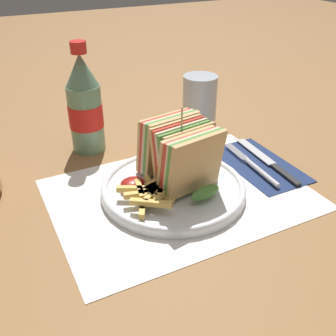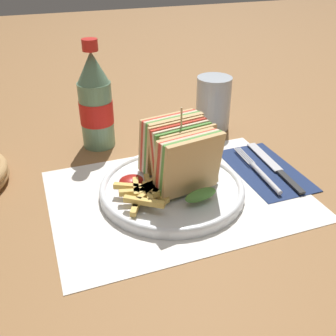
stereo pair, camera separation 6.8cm
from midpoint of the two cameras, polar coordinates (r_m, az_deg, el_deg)
ground_plane at (r=0.68m, az=0.76°, el=-4.21°), size 4.00×4.00×0.00m
placemat at (r=0.68m, az=-1.13°, el=-3.85°), size 0.43×0.32×0.00m
plate_main at (r=0.68m, az=-2.10°, el=-3.00°), size 0.25×0.25×0.02m
club_sandwich at (r=0.66m, az=-1.08°, el=1.89°), size 0.11×0.17×0.14m
fries_pile at (r=0.64m, az=-5.44°, el=-3.57°), size 0.11×0.11×0.02m
ketchup_blob at (r=0.67m, az=-8.06°, el=-2.27°), size 0.04×0.04×0.01m
napkin at (r=0.78m, az=10.61°, el=0.51°), size 0.11×0.20×0.00m
fork at (r=0.76m, az=10.13°, el=0.02°), size 0.02×0.17×0.01m
knife at (r=0.79m, az=11.87°, el=1.00°), size 0.03×0.20×0.00m
coke_bottle_near at (r=0.81m, az=-14.36°, el=8.64°), size 0.07×0.07×0.22m
glass_near at (r=0.92m, az=2.44°, el=9.12°), size 0.08×0.08×0.12m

